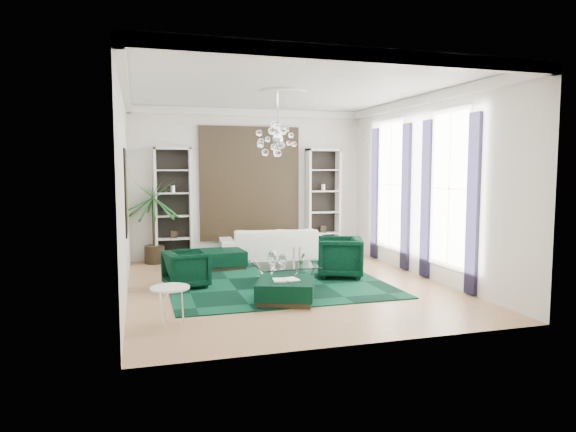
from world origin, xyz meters
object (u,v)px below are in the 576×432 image
object	(u,v)px
ottoman_side	(222,259)
coffee_table	(284,274)
sofa	(273,244)
palm	(153,210)
armchair_right	(339,257)
ottoman_front	(286,291)
armchair_left	(186,269)
side_table	(170,306)

from	to	relation	value
ottoman_side	coffee_table	bearing A→B (deg)	-63.94
sofa	palm	xyz separation A→B (m)	(-2.90, 0.24, 0.91)
armchair_right	coffee_table	size ratio (longest dim) A/B	0.80
ottoman_side	ottoman_front	xyz separation A→B (m)	(0.57, -3.29, -0.02)
armchair_left	side_table	world-z (taller)	armchair_left
sofa	armchair_left	size ratio (longest dim) A/B	3.39
armchair_right	armchair_left	bearing A→B (deg)	-68.87
armchair_left	armchair_right	bearing A→B (deg)	-100.09
sofa	side_table	bearing A→B (deg)	64.12
side_table	palm	bearing A→B (deg)	90.84
armchair_right	ottoman_side	xyz separation A→B (m)	(-2.22, 1.66, -0.22)
side_table	palm	world-z (taller)	palm
sofa	side_table	size ratio (longest dim) A/B	4.68
side_table	palm	distance (m)	5.18
sofa	armchair_left	bearing A→B (deg)	51.19
side_table	palm	xyz separation A→B (m)	(-0.07, 5.08, 1.02)
ottoman_side	side_table	size ratio (longest dim) A/B	1.66
coffee_table	side_table	size ratio (longest dim) A/B	2.05
coffee_table	ottoman_front	bearing A→B (deg)	-104.75
armchair_left	ottoman_side	bearing A→B (deg)	-40.39
coffee_table	side_table	world-z (taller)	side_table
armchair_right	side_table	world-z (taller)	armchair_right
armchair_right	coffee_table	bearing A→B (deg)	-58.91
sofa	side_table	distance (m)	5.61
ottoman_side	ottoman_front	distance (m)	3.34
coffee_table	ottoman_front	xyz separation A→B (m)	(-0.36, -1.37, -0.01)
armchair_right	ottoman_side	bearing A→B (deg)	-106.85
armchair_right	ottoman_front	distance (m)	2.33
ottoman_front	side_table	size ratio (longest dim) A/B	1.67
armchair_right	ottoman_side	size ratio (longest dim) A/B	0.99
armchair_left	armchair_right	distance (m)	3.19
armchair_right	coffee_table	distance (m)	1.33
ottoman_front	side_table	xyz separation A→B (m)	(-1.97, -0.74, 0.08)
ottoman_front	palm	distance (m)	4.92
coffee_table	ottoman_side	xyz separation A→B (m)	(-0.94, 1.91, 0.01)
coffee_table	ottoman_side	distance (m)	2.13
armchair_left	palm	distance (m)	2.98
armchair_right	coffee_table	world-z (taller)	armchair_right
armchair_left	coffee_table	world-z (taller)	armchair_left
armchair_left	ottoman_front	bearing A→B (deg)	-146.73
sofa	armchair_left	distance (m)	3.49
armchair_right	ottoman_front	xyz separation A→B (m)	(-1.65, -1.63, -0.24)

